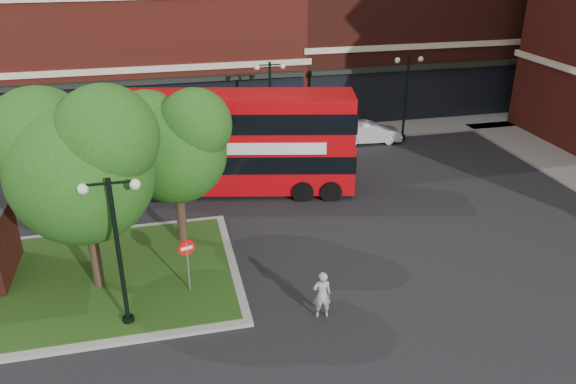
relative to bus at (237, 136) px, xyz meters
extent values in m
plane|color=black|center=(0.59, -9.56, -2.70)|extent=(120.00, 120.00, 0.00)
cube|color=slate|center=(0.59, 6.94, -2.64)|extent=(44.00, 3.00, 0.12)
cube|color=maroon|center=(-7.41, 14.44, 4.30)|extent=(26.00, 12.00, 14.00)
cube|color=gray|center=(-7.41, -6.56, -2.64)|extent=(12.60, 7.60, 0.12)
cube|color=#19380F|center=(-7.41, -6.56, -2.63)|extent=(12.00, 7.00, 0.15)
cylinder|color=#2D2116|center=(-5.91, -7.06, -0.74)|extent=(0.36, 0.36, 3.92)
sphere|color=#1D4611|center=(-5.91, -7.06, 1.64)|extent=(4.60, 4.60, 4.60)
sphere|color=#1D4611|center=(-7.06, -6.37, 2.55)|extent=(3.45, 3.45, 3.45)
sphere|color=#1D4611|center=(-4.99, -7.52, 2.90)|extent=(3.22, 3.22, 3.22)
cylinder|color=#2D2116|center=(-2.91, -4.56, -0.97)|extent=(0.36, 0.36, 3.47)
sphere|color=#1D4611|center=(-2.91, -4.56, 1.14)|extent=(3.80, 3.80, 3.80)
sphere|color=#1D4611|center=(-3.86, -3.99, 1.95)|extent=(2.85, 2.85, 2.85)
sphere|color=#1D4611|center=(-2.15, -4.94, 2.26)|extent=(2.66, 2.66, 2.66)
cylinder|color=black|center=(-4.91, -9.36, -0.20)|extent=(0.14, 0.14, 5.00)
cylinder|color=black|center=(-4.91, -9.36, -2.55)|extent=(0.36, 0.36, 0.30)
cube|color=black|center=(-4.91, -9.36, 2.15)|extent=(1.40, 0.06, 0.06)
sphere|color=#F2EACC|center=(-5.61, -9.36, 2.05)|extent=(0.32, 0.32, 0.32)
sphere|color=#F2EACC|center=(-4.21, -9.36, 2.05)|extent=(0.32, 0.32, 0.32)
cylinder|color=black|center=(2.59, 4.94, -0.20)|extent=(0.14, 0.14, 5.00)
cylinder|color=black|center=(2.59, 4.94, -2.55)|extent=(0.36, 0.36, 0.30)
cube|color=black|center=(2.59, 4.94, 2.15)|extent=(1.40, 0.06, 0.06)
sphere|color=#F2EACC|center=(1.89, 4.94, 2.05)|extent=(0.32, 0.32, 0.32)
sphere|color=#F2EACC|center=(3.29, 4.94, 2.05)|extent=(0.32, 0.32, 0.32)
cylinder|color=black|center=(10.59, 4.94, -0.20)|extent=(0.14, 0.14, 5.00)
cylinder|color=black|center=(10.59, 4.94, -2.55)|extent=(0.36, 0.36, 0.30)
cube|color=black|center=(10.59, 4.94, 2.15)|extent=(1.40, 0.06, 0.06)
sphere|color=#F2EACC|center=(9.89, 4.94, 2.05)|extent=(0.32, 0.32, 0.32)
sphere|color=#F2EACC|center=(11.29, 4.94, 2.05)|extent=(0.32, 0.32, 0.32)
cube|color=#B2070C|center=(0.00, 0.00, -1.23)|extent=(11.06, 4.75, 2.06)
cube|color=#B2070C|center=(0.00, 0.00, 0.83)|extent=(10.95, 4.70, 2.06)
cube|color=black|center=(0.00, 0.00, 0.93)|extent=(11.06, 4.75, 0.93)
cube|color=silver|center=(-0.27, -1.22, -0.15)|extent=(7.90, 1.80, 0.54)
imported|color=gray|center=(1.09, -10.32, -1.88)|extent=(0.63, 0.44, 1.64)
imported|color=silver|center=(-4.11, 6.15, -2.05)|extent=(3.98, 1.99, 1.30)
imported|color=silver|center=(8.44, 4.94, -2.08)|extent=(3.84, 1.56, 1.24)
cylinder|color=slate|center=(-2.91, -8.06, -1.73)|extent=(0.07, 0.07, 1.95)
cylinder|color=red|center=(-2.91, -8.06, -0.93)|extent=(0.56, 0.20, 0.57)
cube|color=white|center=(-2.91, -8.06, -0.93)|extent=(0.39, 0.14, 0.11)
camera|label=1|loc=(-3.33, -24.38, 8.43)|focal=35.00mm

